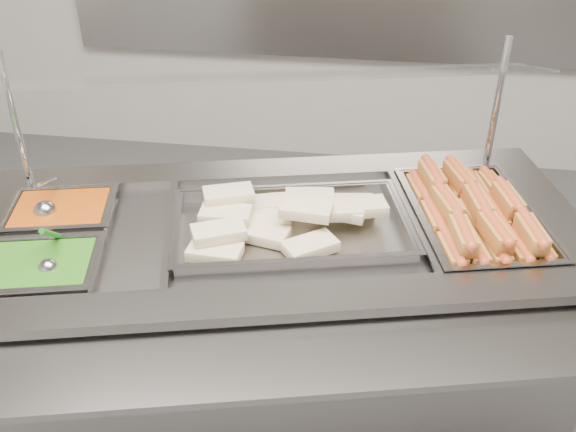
# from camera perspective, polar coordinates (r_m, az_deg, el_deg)

# --- Properties ---
(steam_counter) EXTENTS (1.78, 1.10, 0.79)m
(steam_counter) POSITION_cam_1_polar(r_m,az_deg,el_deg) (1.93, -1.32, -10.56)
(steam_counter) COLOR gray
(steam_counter) RESTS_ON ground
(tray_rail) EXTENTS (1.59, 0.68, 0.05)m
(tray_rail) POSITION_cam_1_polar(r_m,az_deg,el_deg) (1.36, -0.06, -12.51)
(tray_rail) COLOR gray
(tray_rail) RESTS_ON steam_counter
(sneeze_guard) EXTENTS (1.47, 0.60, 0.39)m
(sneeze_guard) POSITION_cam_1_polar(r_m,az_deg,el_deg) (1.71, -2.12, 11.94)
(sneeze_guard) COLOR silver
(sneeze_guard) RESTS_ON steam_counter
(pan_hotdogs) EXTENTS (0.41, 0.54, 0.09)m
(pan_hotdogs) POSITION_cam_1_polar(r_m,az_deg,el_deg) (1.82, 16.08, -0.69)
(pan_hotdogs) COLOR gray
(pan_hotdogs) RESTS_ON steam_counter
(pan_wraps) EXTENTS (0.67, 0.48, 0.06)m
(pan_wraps) POSITION_cam_1_polar(r_m,az_deg,el_deg) (1.70, 0.30, -1.21)
(pan_wraps) COLOR gray
(pan_wraps) RESTS_ON steam_counter
(pan_beans) EXTENTS (0.31, 0.27, 0.09)m
(pan_beans) POSITION_cam_1_polar(r_m,az_deg,el_deg) (1.87, -19.38, -0.28)
(pan_beans) COLOR gray
(pan_beans) RESTS_ON steam_counter
(pan_peas) EXTENTS (0.31, 0.27, 0.09)m
(pan_peas) POSITION_cam_1_polar(r_m,az_deg,el_deg) (1.67, -21.05, -4.99)
(pan_peas) COLOR gray
(pan_peas) RESTS_ON steam_counter
(hotdogs_in_buns) EXTENTS (0.36, 0.50, 0.10)m
(hotdogs_in_buns) POSITION_cam_1_polar(r_m,az_deg,el_deg) (1.79, 16.26, 0.33)
(hotdogs_in_buns) COLOR #AA5623
(hotdogs_in_buns) RESTS_ON pan_hotdogs
(tortilla_wraps) EXTENTS (0.50, 0.37, 0.09)m
(tortilla_wraps) POSITION_cam_1_polar(r_m,az_deg,el_deg) (1.70, -0.01, 0.10)
(tortilla_wraps) COLOR beige
(tortilla_wraps) RESTS_ON pan_wraps
(ladle) EXTENTS (0.07, 0.17, 0.12)m
(ladle) POSITION_cam_1_polar(r_m,az_deg,el_deg) (1.85, -20.74, 0.55)
(ladle) COLOR #A9A9AE
(ladle) RESTS_ON pan_beans
(serving_spoon) EXTENTS (0.06, 0.15, 0.13)m
(serving_spoon) POSITION_cam_1_polar(r_m,az_deg,el_deg) (1.63, -20.49, -3.84)
(serving_spoon) COLOR #A9A9AE
(serving_spoon) RESTS_ON pan_peas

